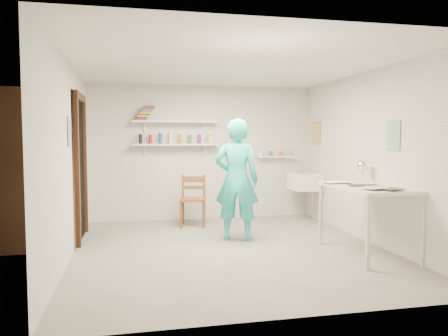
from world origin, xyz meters
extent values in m
cube|color=slate|center=(0.00, 0.00, -0.01)|extent=(4.00, 4.50, 0.02)
cube|color=silver|center=(0.00, 0.00, 2.41)|extent=(4.00, 4.50, 0.02)
cube|color=silver|center=(0.00, 2.26, 1.20)|extent=(4.00, 0.02, 2.40)
cube|color=silver|center=(0.00, -2.26, 1.20)|extent=(4.00, 0.02, 2.40)
cube|color=silver|center=(-2.01, 0.00, 1.20)|extent=(0.02, 4.50, 2.40)
cube|color=silver|center=(2.01, 0.00, 1.20)|extent=(0.02, 4.50, 2.40)
cube|color=black|center=(-1.99, 1.05, 1.00)|extent=(0.02, 0.90, 2.00)
cube|color=brown|center=(-2.70, 1.05, 1.05)|extent=(1.40, 1.50, 2.10)
cube|color=brown|center=(-1.97, 1.05, 2.05)|extent=(0.06, 1.05, 0.10)
cube|color=brown|center=(-1.97, 0.55, 1.00)|extent=(0.06, 0.10, 2.00)
cube|color=brown|center=(-1.97, 1.55, 1.00)|extent=(0.06, 0.10, 2.00)
cube|color=white|center=(-0.50, 2.13, 1.35)|extent=(1.50, 0.22, 0.03)
cube|color=white|center=(-0.50, 2.13, 1.75)|extent=(1.50, 0.22, 0.03)
cube|color=white|center=(1.35, 2.17, 1.12)|extent=(0.70, 0.14, 0.03)
cube|color=#334C7F|center=(-1.99, 0.05, 1.55)|extent=(0.01, 0.28, 0.36)
cube|color=#995933|center=(1.99, 1.80, 1.55)|extent=(0.01, 0.34, 0.42)
cube|color=#3F724C|center=(1.99, -0.55, 1.50)|extent=(0.01, 0.30, 0.38)
cube|color=white|center=(1.75, 1.70, 0.70)|extent=(0.48, 0.60, 0.30)
imported|color=#29D1CC|center=(0.21, 0.51, 0.87)|extent=(0.73, 0.59, 1.74)
cylinder|color=#C7C388|center=(0.14, 0.72, 1.16)|extent=(0.31, 0.13, 0.31)
cube|color=brown|center=(-0.27, 1.59, 0.45)|extent=(0.49, 0.48, 0.90)
cube|color=silver|center=(1.64, -0.59, 0.43)|extent=(0.78, 1.30, 0.87)
sphere|color=silver|center=(1.85, -0.07, 1.09)|extent=(0.16, 0.16, 0.16)
cylinder|color=black|center=(-1.11, 2.13, 1.45)|extent=(0.06, 0.06, 0.17)
cylinder|color=red|center=(-0.94, 2.13, 1.45)|extent=(0.06, 0.06, 0.17)
cylinder|color=blue|center=(-0.76, 2.13, 1.45)|extent=(0.06, 0.06, 0.17)
cylinder|color=white|center=(-0.59, 2.13, 1.45)|extent=(0.06, 0.06, 0.17)
cylinder|color=orange|center=(-0.41, 2.13, 1.45)|extent=(0.06, 0.06, 0.17)
cylinder|color=#268C3F|center=(-0.24, 2.13, 1.45)|extent=(0.06, 0.06, 0.17)
cylinder|color=#8C268C|center=(-0.06, 2.13, 1.45)|extent=(0.06, 0.06, 0.17)
cylinder|color=gold|center=(0.11, 2.13, 1.45)|extent=(0.06, 0.06, 0.17)
cube|color=red|center=(-1.10, 2.13, 1.78)|extent=(0.18, 0.14, 0.03)
cube|color=#1933A5|center=(-1.08, 2.13, 1.81)|extent=(0.18, 0.14, 0.03)
cube|color=orange|center=(-1.06, 2.13, 1.83)|extent=(0.18, 0.14, 0.03)
cube|color=black|center=(-1.04, 2.13, 1.86)|extent=(0.18, 0.14, 0.03)
cube|color=yellow|center=(-1.02, 2.13, 1.89)|extent=(0.18, 0.14, 0.03)
cube|color=#338C4C|center=(-1.00, 2.13, 1.92)|extent=(0.18, 0.14, 0.03)
cube|color=#8C3F8C|center=(-0.98, 2.13, 1.95)|extent=(0.18, 0.14, 0.03)
cube|color=red|center=(-0.96, 2.13, 1.97)|extent=(0.18, 0.14, 0.03)
cube|color=#1933A5|center=(-0.94, 2.13, 2.00)|extent=(0.18, 0.14, 0.03)
cylinder|color=silver|center=(1.14, 2.17, 1.18)|extent=(0.07, 0.07, 0.09)
cylinder|color=#335999|center=(1.28, 2.17, 1.18)|extent=(0.07, 0.07, 0.09)
cylinder|color=orange|center=(1.42, 2.17, 1.18)|extent=(0.07, 0.07, 0.09)
cylinder|color=#999999|center=(1.56, 2.17, 1.18)|extent=(0.07, 0.07, 0.09)
cube|color=silver|center=(1.64, -0.59, 0.87)|extent=(0.30, 0.22, 0.00)
cube|color=#4C4742|center=(1.64, -0.59, 0.87)|extent=(0.30, 0.22, 0.00)
cube|color=beige|center=(1.64, -0.59, 0.88)|extent=(0.30, 0.22, 0.00)
cube|color=#383330|center=(1.64, -0.59, 0.88)|extent=(0.30, 0.22, 0.00)
cube|color=silver|center=(1.64, -0.59, 0.89)|extent=(0.30, 0.22, 0.00)
cube|color=silver|center=(1.64, -0.59, 0.89)|extent=(0.30, 0.22, 0.00)
cube|color=#4C4742|center=(1.64, -0.59, 0.89)|extent=(0.30, 0.22, 0.00)
cube|color=beige|center=(1.64, -0.59, 0.90)|extent=(0.30, 0.22, 0.00)
camera|label=1|loc=(-1.26, -5.52, 1.47)|focal=35.00mm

